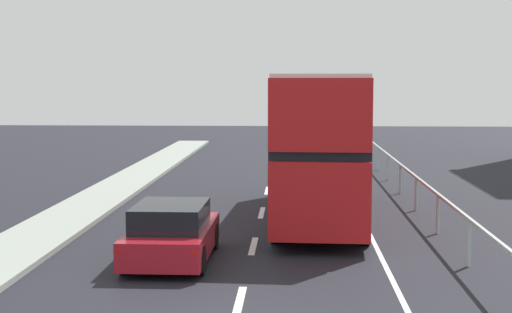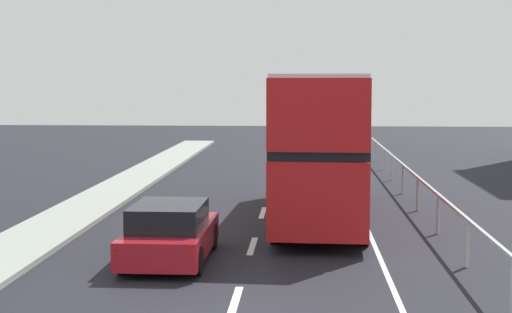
{
  "view_description": "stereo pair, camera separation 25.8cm",
  "coord_description": "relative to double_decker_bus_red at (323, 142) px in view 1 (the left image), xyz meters",
  "views": [
    {
      "loc": [
        1.04,
        -12.27,
        4.21
      ],
      "look_at": [
        -0.04,
        9.2,
        2.1
      ],
      "focal_mm": 54.17,
      "sensor_mm": 36.0,
      "label": 1
    },
    {
      "loc": [
        1.3,
        -12.25,
        4.21
      ],
      "look_at": [
        -0.04,
        9.2,
        2.1
      ],
      "focal_mm": 54.17,
      "sensor_mm": 36.0,
      "label": 2
    }
  ],
  "objects": [
    {
      "name": "hatchback_car_near",
      "position": [
        -3.72,
        -5.9,
        -1.68
      ],
      "size": [
        1.87,
        4.04,
        1.38
      ],
      "rotation": [
        0.0,
        0.0,
        -0.01
      ],
      "color": "maroon",
      "rests_on": "ground"
    },
    {
      "name": "double_decker_bus_red",
      "position": [
        0.0,
        0.0,
        0.0
      ],
      "size": [
        2.99,
        10.83,
        4.38
      ],
      "rotation": [
        0.0,
        0.0,
        -0.05
      ],
      "color": "red",
      "rests_on": "ground"
    },
    {
      "name": "bridge_side_railing",
      "position": [
        3.11,
        -2.27,
        -1.42
      ],
      "size": [
        0.1,
        42.0,
        1.13
      ],
      "color": "#A8B9B3",
      "rests_on": "ground"
    },
    {
      "name": "lane_paint_markings",
      "position": [
        0.11,
        -2.93,
        -2.34
      ],
      "size": [
        3.27,
        46.0,
        0.01
      ],
      "color": "silver",
      "rests_on": "ground"
    }
  ]
}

